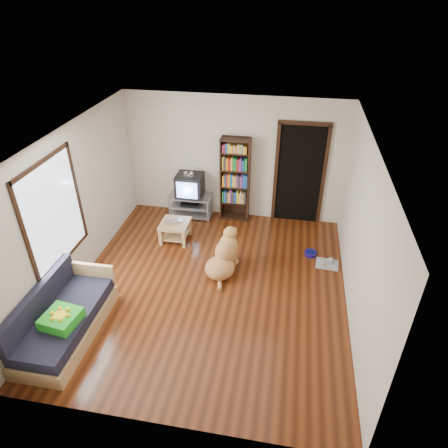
% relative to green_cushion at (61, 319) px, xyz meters
% --- Properties ---
extents(ground, '(5.00, 5.00, 0.00)m').
position_rel_green_cushion_xyz_m(ground, '(1.75, 1.57, -0.50)').
color(ground, '#602910').
rests_on(ground, ground).
extents(ceiling, '(5.00, 5.00, 0.00)m').
position_rel_green_cushion_xyz_m(ceiling, '(1.75, 1.57, 2.10)').
color(ceiling, white).
rests_on(ceiling, ground).
extents(wall_back, '(4.50, 0.00, 4.50)m').
position_rel_green_cushion_xyz_m(wall_back, '(1.75, 4.07, 0.80)').
color(wall_back, beige).
rests_on(wall_back, ground).
extents(wall_front, '(4.50, 0.00, 4.50)m').
position_rel_green_cushion_xyz_m(wall_front, '(1.75, -0.93, 0.80)').
color(wall_front, beige).
rests_on(wall_front, ground).
extents(wall_left, '(0.00, 5.00, 5.00)m').
position_rel_green_cushion_xyz_m(wall_left, '(-0.50, 1.57, 0.80)').
color(wall_left, beige).
rests_on(wall_left, ground).
extents(wall_right, '(0.00, 5.00, 5.00)m').
position_rel_green_cushion_xyz_m(wall_right, '(4.00, 1.57, 0.80)').
color(wall_right, beige).
rests_on(wall_right, ground).
extents(green_cushion, '(0.52, 0.52, 0.15)m').
position_rel_green_cushion_xyz_m(green_cushion, '(0.00, 0.00, 0.00)').
color(green_cushion, green).
rests_on(green_cushion, sofa).
extents(laptop, '(0.41, 0.36, 0.03)m').
position_rel_green_cushion_xyz_m(laptop, '(0.78, 2.82, -0.08)').
color(laptop, silver).
rests_on(laptop, coffee_table).
extents(dog_bowl, '(0.22, 0.22, 0.08)m').
position_rel_green_cushion_xyz_m(dog_bowl, '(3.43, 2.79, -0.46)').
color(dog_bowl, navy).
rests_on(dog_bowl, ground).
extents(grey_rag, '(0.42, 0.35, 0.03)m').
position_rel_green_cushion_xyz_m(grey_rag, '(3.73, 2.54, -0.48)').
color(grey_rag, '#A9A9A9').
rests_on(grey_rag, ground).
extents(window, '(0.03, 1.46, 1.70)m').
position_rel_green_cushion_xyz_m(window, '(-0.48, 1.07, 1.00)').
color(window, white).
rests_on(window, wall_left).
extents(doorway, '(1.03, 0.05, 2.19)m').
position_rel_green_cushion_xyz_m(doorway, '(3.10, 4.05, 0.62)').
color(doorway, black).
rests_on(doorway, wall_back).
extents(tv_stand, '(0.90, 0.45, 0.50)m').
position_rel_green_cushion_xyz_m(tv_stand, '(0.85, 3.82, -0.23)').
color(tv_stand, '#99999E').
rests_on(tv_stand, ground).
extents(crt_tv, '(0.55, 0.52, 0.58)m').
position_rel_green_cushion_xyz_m(crt_tv, '(0.85, 3.84, 0.25)').
color(crt_tv, black).
rests_on(crt_tv, tv_stand).
extents(bookshelf, '(0.60, 0.30, 1.80)m').
position_rel_green_cushion_xyz_m(bookshelf, '(1.80, 3.91, 0.50)').
color(bookshelf, black).
rests_on(bookshelf, ground).
extents(sofa, '(0.80, 1.80, 0.80)m').
position_rel_green_cushion_xyz_m(sofa, '(-0.12, 0.19, -0.24)').
color(sofa, tan).
rests_on(sofa, ground).
extents(coffee_table, '(0.55, 0.55, 0.40)m').
position_rel_green_cushion_xyz_m(coffee_table, '(0.78, 2.85, -0.22)').
color(coffee_table, tan).
rests_on(coffee_table, ground).
extents(dog, '(0.67, 1.00, 0.82)m').
position_rel_green_cushion_xyz_m(dog, '(1.90, 2.04, -0.20)').
color(dog, '#CB824E').
rests_on(dog, ground).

